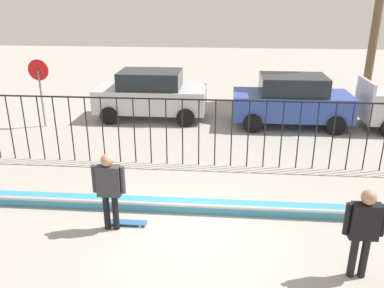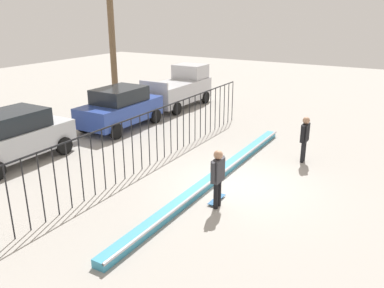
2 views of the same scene
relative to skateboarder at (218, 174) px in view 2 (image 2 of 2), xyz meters
The scene contains 9 objects.
ground_plane 1.91m from the skateboarder, ahead, with size 60.00×60.00×0.00m, color #9E9991.
bowl_coping_ledge 2.05m from the skateboarder, 29.11° to the left, with size 11.00×0.40×0.27m.
perimeter_fence 3.89m from the skateboarder, 65.60° to the left, with size 14.04×0.04×1.98m.
skateboarder is the anchor object (origin of this frame).
skateboard 1.03m from the skateboarder, 28.45° to the left, with size 0.80×0.20×0.07m.
camera_operator 4.86m from the skateboarder, 13.43° to the right, with size 0.69×0.26×1.71m.
parked_car_silver 8.05m from the skateboarder, 94.26° to the left, with size 4.30×2.12×1.90m.
parked_car_blue 8.94m from the skateboarder, 57.52° to the left, with size 4.30×2.12×1.90m.
pickup_truck 12.43m from the skateboarder, 36.99° to the left, with size 4.70×2.12×2.24m.
Camera 2 is at (-10.65, -4.59, 5.37)m, focal length 36.91 mm.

